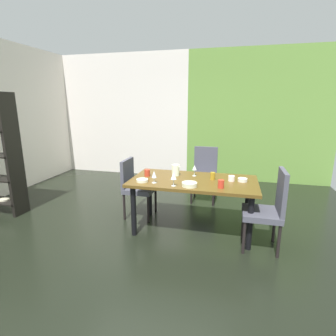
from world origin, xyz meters
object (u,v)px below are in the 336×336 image
Objects in this scene: chair_left_far at (135,184)px; serving_bowl_right at (189,184)px; cup_left at (221,184)px; cup_front at (231,178)px; cup_south at (147,173)px; cup_center at (213,176)px; dining_table at (193,186)px; chair_head_far at (205,172)px; wine_glass_rear at (154,175)px; wine_glass_north at (174,176)px; serving_bowl_east at (142,180)px; serving_bowl_corner at (243,180)px; chair_right_near at (270,207)px; wine_glass_west at (195,168)px; pitcher_near_shelf at (176,170)px.

serving_bowl_right is at bearing 59.05° from chair_left_far.
cup_left is 1.20× the size of cup_front.
cup_south is 0.96× the size of cup_center.
cup_left is at bearing -35.24° from dining_table.
cup_left is (1.31, -0.53, 0.27)m from chair_left_far.
chair_head_far is at bearing 103.30° from cup_left.
chair_head_far reaches higher than dining_table.
chair_left_far is 5.68× the size of wine_glass_rear.
chair_left_far is 9.43× the size of cup_south.
wine_glass_north is at bearing -137.48° from cup_center.
dining_table is at bearing 74.34° from chair_left_far.
chair_head_far is (0.02, 1.24, -0.11)m from dining_table.
wine_glass_rear is at bearing 165.98° from wine_glass_north.
serving_bowl_east is (-0.65, -1.49, 0.21)m from chair_head_far.
serving_bowl_corner is 0.65× the size of serving_bowl_right.
serving_bowl_east is 1.17m from cup_front.
chair_right_near is 1.11m from wine_glass_west.
serving_bowl_right is 0.73m from cup_south.
chair_right_near is (0.95, -0.26, -0.10)m from dining_table.
wine_glass_north reaches higher than serving_bowl_east.
dining_table is at bearing 21.47° from serving_bowl_east.
serving_bowl_right is (0.19, 0.03, -0.10)m from wine_glass_north.
chair_right_near is at bearing -0.46° from serving_bowl_east.
serving_bowl_right is (0.01, -0.49, -0.09)m from wine_glass_west.
wine_glass_rear reaches higher than cup_center.
wine_glass_west is at bearing 14.79° from cup_south.
serving_bowl_right is 0.53m from pitcher_near_shelf.
chair_right_near is 1.60m from serving_bowl_east.
cup_front is at bearing 54.33° from chair_right_near.
wine_glass_west is 0.50m from serving_bowl_right.
wine_glass_west is 0.77m from serving_bowl_east.
chair_head_far is 1.37m from chair_left_far.
wine_glass_rear is at bearing -134.64° from wine_glass_west.
dining_table is 13.55× the size of serving_bowl_corner.
serving_bowl_right is at bearing -91.03° from dining_table.
wine_glass_west is at bearing 91.45° from serving_bowl_right.
wine_glass_north reaches higher than wine_glass_west.
wine_glass_rear is 0.83× the size of serving_bowl_right.
wine_glass_north is at bearing -120.89° from dining_table.
dining_table is 1.74× the size of chair_head_far.
chair_left_far is 1.44m from cup_left.
chair_head_far is at bearing 88.00° from wine_glass_west.
serving_bowl_east is 1.84× the size of cup_front.
cup_front is 0.88× the size of cup_south.
cup_left is at bearing -0.78° from serving_bowl_east.
cup_left reaches higher than cup_front.
wine_glass_north is 0.80m from cup_front.
chair_right_near is 1.19m from wine_glass_north.
cup_south is at bearing 94.99° from serving_bowl_east.
chair_left_far reaches higher than pitcher_near_shelf.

